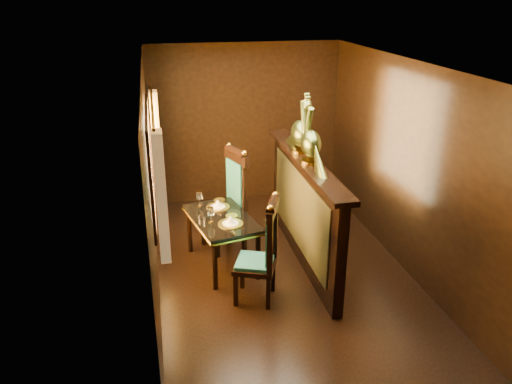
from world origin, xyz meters
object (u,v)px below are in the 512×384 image
(chair_left, at_px, (265,248))
(peacock_right, at_px, (301,122))
(peacock_left, at_px, (311,132))
(dining_table, at_px, (221,222))
(chair_right, at_px, (231,196))

(chair_left, relative_size, peacock_right, 1.60)
(peacock_left, bearing_deg, chair_left, -137.12)
(chair_left, bearing_deg, peacock_right, 78.60)
(dining_table, height_order, peacock_left, peacock_left)
(chair_right, distance_m, peacock_right, 1.35)
(dining_table, relative_size, chair_right, 0.90)
(chair_left, height_order, chair_right, chair_right)
(chair_left, distance_m, peacock_right, 1.65)
(chair_right, bearing_deg, peacock_left, -61.00)
(chair_right, relative_size, peacock_right, 1.79)
(dining_table, xyz_separation_m, chair_left, (0.36, -0.85, 0.05))
(peacock_left, bearing_deg, peacock_right, 90.00)
(peacock_left, relative_size, peacock_right, 0.96)
(chair_right, bearing_deg, peacock_right, -40.96)
(dining_table, xyz_separation_m, peacock_right, (1.03, 0.17, 1.15))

